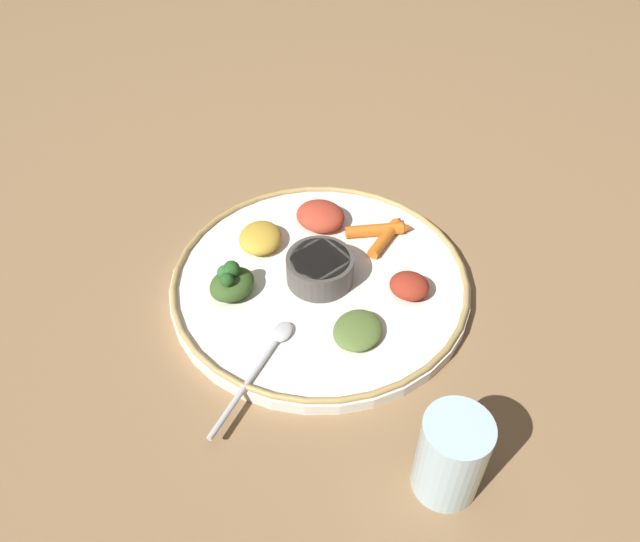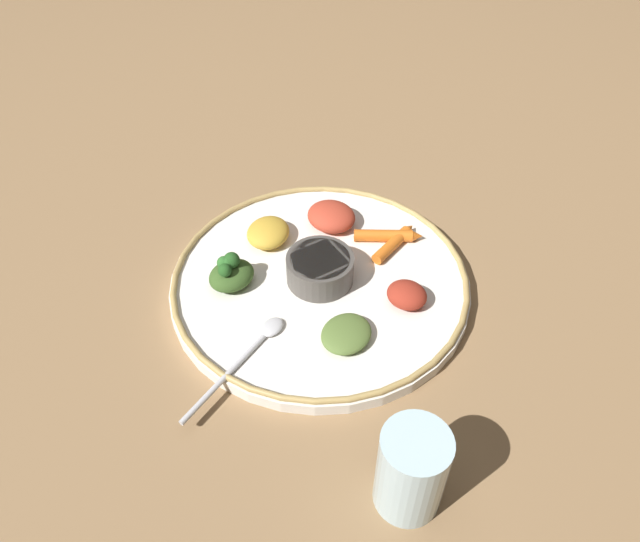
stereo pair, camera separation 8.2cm
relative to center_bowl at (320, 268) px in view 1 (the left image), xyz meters
The scene contains 13 objects.
ground_plane 0.04m from the center_bowl, ahead, with size 2.40×2.40×0.00m, color olive.
platter 0.03m from the center_bowl, ahead, with size 0.40×0.40×0.02m, color white.
platter_rim 0.02m from the center_bowl, ahead, with size 0.40×0.40×0.01m, color tan.
center_bowl is the anchor object (origin of this frame).
spoon 0.15m from the center_bowl, 136.33° to the left, with size 0.14×0.14×0.01m.
greens_pile 0.12m from the center_bowl, 84.86° to the left, with size 0.08×0.08×0.05m.
carrot_near_spoon 0.12m from the center_bowl, 68.32° to the right, with size 0.07×0.08×0.02m.
carrot_outer 0.12m from the center_bowl, 60.68° to the right, with size 0.03×0.10×0.02m.
mound_collards 0.11m from the center_bowl, behind, with size 0.07×0.06×0.02m, color #567033.
mound_lentil_yellow 0.11m from the center_bowl, 33.47° to the left, with size 0.07×0.06×0.03m, color gold.
mound_berbere_red 0.11m from the center_bowl, 17.96° to the right, with size 0.07×0.07×0.03m, color #B73D28.
mound_beet 0.12m from the center_bowl, 120.81° to the right, with size 0.05×0.05×0.03m, color maroon.
drinking_glass 0.31m from the center_bowl, behind, with size 0.07×0.07×0.11m.
Camera 1 is at (-0.56, 0.18, 0.61)m, focal length 34.69 mm.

